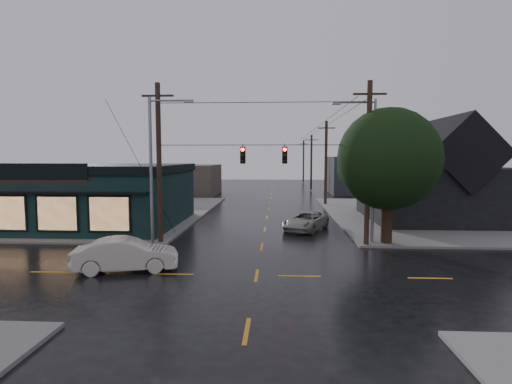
# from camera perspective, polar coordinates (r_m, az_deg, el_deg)

# --- Properties ---
(ground_plane) EXTENTS (160.00, 160.00, 0.00)m
(ground_plane) POSITION_cam_1_polar(r_m,az_deg,el_deg) (19.16, 0.08, -11.84)
(ground_plane) COLOR black
(sidewalk_nw) EXTENTS (28.00, 28.00, 0.15)m
(sidewalk_nw) POSITION_cam_1_polar(r_m,az_deg,el_deg) (44.01, -25.40, -2.62)
(sidewalk_nw) COLOR slate
(sidewalk_nw) RESTS_ON ground
(sidewalk_ne) EXTENTS (28.00, 28.00, 0.15)m
(sidewalk_ne) POSITION_cam_1_polar(r_m,az_deg,el_deg) (43.12, 29.31, -2.93)
(sidewalk_ne) COLOR slate
(sidewalk_ne) RESTS_ON ground
(pizza_shop) EXTENTS (16.30, 12.34, 4.90)m
(pizza_shop) POSITION_cam_1_polar(r_m,az_deg,el_deg) (35.22, -23.86, -0.29)
(pizza_shop) COLOR black
(pizza_shop) RESTS_ON ground
(ne_building) EXTENTS (12.60, 11.60, 8.75)m
(ne_building) POSITION_cam_1_polar(r_m,az_deg,el_deg) (38.01, 24.81, 2.93)
(ne_building) COLOR black
(ne_building) RESTS_ON ground
(corner_tree) EXTENTS (6.39, 6.39, 8.48)m
(corner_tree) POSITION_cam_1_polar(r_m,az_deg,el_deg) (26.23, 18.40, 4.45)
(corner_tree) COLOR black
(corner_tree) RESTS_ON ground
(utility_pole_nw) EXTENTS (2.00, 0.32, 10.15)m
(utility_pole_nw) POSITION_cam_1_polar(r_m,az_deg,el_deg) (26.50, -13.44, -7.22)
(utility_pole_nw) COLOR #322216
(utility_pole_nw) RESTS_ON ground
(utility_pole_ne) EXTENTS (2.00, 0.32, 10.15)m
(utility_pole_ne) POSITION_cam_1_polar(r_m,az_deg,el_deg) (26.02, 15.45, -7.49)
(utility_pole_ne) COLOR #322216
(utility_pole_ne) RESTS_ON ground
(utility_pole_far_a) EXTENTS (2.00, 0.32, 9.65)m
(utility_pole_far_a) POSITION_cam_1_polar(r_m,az_deg,el_deg) (46.97, 9.86, -1.84)
(utility_pole_far_a) COLOR #322216
(utility_pole_far_a) RESTS_ON ground
(utility_pole_far_b) EXTENTS (2.00, 0.32, 9.15)m
(utility_pole_far_b) POSITION_cam_1_polar(r_m,az_deg,el_deg) (66.77, 7.85, 0.21)
(utility_pole_far_b) COLOR #322216
(utility_pole_far_b) RESTS_ON ground
(utility_pole_far_c) EXTENTS (2.00, 0.32, 9.15)m
(utility_pole_far_c) POSITION_cam_1_polar(r_m,az_deg,el_deg) (86.66, 6.77, 1.32)
(utility_pole_far_c) COLOR #322216
(utility_pole_far_c) RESTS_ON ground
(span_signal_assembly) EXTENTS (13.00, 0.48, 1.23)m
(span_signal_assembly) POSITION_cam_1_polar(r_m,az_deg,el_deg) (24.82, 1.10, 5.35)
(span_signal_assembly) COLOR black
(span_signal_assembly) RESTS_ON ground
(streetlight_nw) EXTENTS (5.40, 0.30, 9.15)m
(streetlight_nw) POSITION_cam_1_polar(r_m,az_deg,el_deg) (25.93, -14.52, -7.52)
(streetlight_nw) COLOR gray
(streetlight_nw) RESTS_ON ground
(streetlight_ne) EXTENTS (5.40, 0.30, 9.15)m
(streetlight_ne) POSITION_cam_1_polar(r_m,az_deg,el_deg) (26.79, 16.18, -7.15)
(streetlight_ne) COLOR gray
(streetlight_ne) RESTS_ON ground
(bg_building_west) EXTENTS (12.00, 10.00, 4.40)m
(bg_building_west) POSITION_cam_1_polar(r_m,az_deg,el_deg) (60.29, -11.27, 1.74)
(bg_building_west) COLOR #41382F
(bg_building_west) RESTS_ON ground
(bg_building_east) EXTENTS (14.00, 12.00, 5.60)m
(bg_building_east) POSITION_cam_1_polar(r_m,az_deg,el_deg) (65.12, 16.47, 2.39)
(bg_building_east) COLOR #2A2B30
(bg_building_east) RESTS_ON ground
(sedan_cream) EXTENTS (5.19, 2.81, 1.62)m
(sedan_cream) POSITION_cam_1_polar(r_m,az_deg,el_deg) (20.69, -18.03, -8.49)
(sedan_cream) COLOR beige
(sedan_cream) RESTS_ON ground
(suv_silver) EXTENTS (4.20, 5.51, 1.39)m
(suv_silver) POSITION_cam_1_polar(r_m,az_deg,el_deg) (30.65, 7.13, -4.14)
(suv_silver) COLOR #A19F95
(suv_silver) RESTS_ON ground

